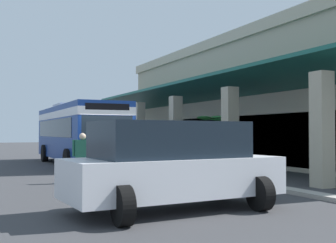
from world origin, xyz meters
TOP-DOWN VIEW (x-y plane):
  - ground at (0.00, 8.00)m, footprint 120.00×120.00m
  - curb_strip at (-2.72, 2.90)m, footprint 31.13×0.50m
  - plaza_building at (-2.72, 12.52)m, footprint 26.24×13.48m
  - transit_bus at (-5.32, -0.00)m, footprint 11.24×2.93m
  - parked_suv_white at (9.24, -1.39)m, footprint 2.91×4.91m
  - pedestrian at (3.26, -1.90)m, footprint 0.50×0.64m
  - potted_palm at (1.03, 4.54)m, footprint 1.77×1.46m

SIDE VIEW (x-z plane):
  - ground at x=0.00m, z-range 0.00..0.00m
  - curb_strip at x=-2.72m, z-range 0.00..0.12m
  - potted_palm at x=1.03m, z-range -0.67..1.83m
  - pedestrian at x=3.26m, z-range 0.11..1.81m
  - parked_suv_white at x=9.24m, z-range 0.03..2.00m
  - transit_bus at x=-5.32m, z-range 0.18..3.52m
  - plaza_building at x=-2.72m, z-range 0.00..7.24m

